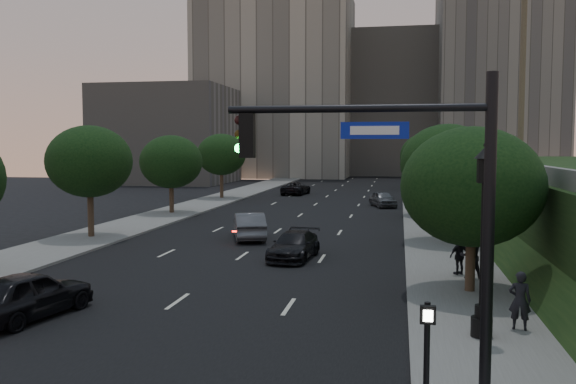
% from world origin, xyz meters
% --- Properties ---
extents(ground, '(160.00, 160.00, 0.00)m').
position_xyz_m(ground, '(0.00, 0.00, 0.00)').
color(ground, black).
rests_on(ground, ground).
extents(road_surface, '(16.00, 140.00, 0.02)m').
position_xyz_m(road_surface, '(0.00, 30.00, 0.01)').
color(road_surface, black).
rests_on(road_surface, ground).
extents(sidewalk_right, '(4.50, 140.00, 0.15)m').
position_xyz_m(sidewalk_right, '(10.25, 30.00, 0.07)').
color(sidewalk_right, slate).
rests_on(sidewalk_right, ground).
extents(sidewalk_left, '(4.50, 140.00, 0.15)m').
position_xyz_m(sidewalk_left, '(-10.25, 30.00, 0.07)').
color(sidewalk_left, slate).
rests_on(sidewalk_left, ground).
extents(parapet_wall, '(0.35, 90.00, 0.70)m').
position_xyz_m(parapet_wall, '(13.50, 28.00, 4.35)').
color(parapet_wall, slate).
rests_on(parapet_wall, embankment).
extents(office_block_left, '(26.00, 20.00, 32.00)m').
position_xyz_m(office_block_left, '(-14.00, 92.00, 16.00)').
color(office_block_left, '#9B9688').
rests_on(office_block_left, ground).
extents(office_block_mid, '(22.00, 18.00, 26.00)m').
position_xyz_m(office_block_mid, '(6.00, 102.00, 13.00)').
color(office_block_mid, gray).
rests_on(office_block_mid, ground).
extents(office_block_right, '(20.00, 22.00, 36.00)m').
position_xyz_m(office_block_right, '(24.00, 96.00, 18.00)').
color(office_block_right, gray).
rests_on(office_block_right, ground).
extents(office_block_filler, '(18.00, 16.00, 14.00)m').
position_xyz_m(office_block_filler, '(-26.00, 70.00, 7.00)').
color(office_block_filler, gray).
rests_on(office_block_filler, ground).
extents(tree_right_a, '(5.20, 5.20, 6.24)m').
position_xyz_m(tree_right_a, '(10.30, 8.00, 4.02)').
color(tree_right_a, '#38281C').
rests_on(tree_right_a, ground).
extents(tree_right_b, '(5.20, 5.20, 6.74)m').
position_xyz_m(tree_right_b, '(10.30, 20.00, 4.52)').
color(tree_right_b, '#38281C').
rests_on(tree_right_b, ground).
extents(tree_right_c, '(5.20, 5.20, 6.24)m').
position_xyz_m(tree_right_c, '(10.30, 33.00, 4.02)').
color(tree_right_c, '#38281C').
rests_on(tree_right_c, ground).
extents(tree_right_d, '(5.20, 5.20, 6.74)m').
position_xyz_m(tree_right_d, '(10.30, 47.00, 4.52)').
color(tree_right_d, '#38281C').
rests_on(tree_right_d, ground).
extents(tree_right_e, '(5.20, 5.20, 6.24)m').
position_xyz_m(tree_right_e, '(10.30, 62.00, 4.02)').
color(tree_right_e, '#38281C').
rests_on(tree_right_e, ground).
extents(tree_left_b, '(5.00, 5.00, 6.71)m').
position_xyz_m(tree_left_b, '(-10.30, 18.00, 4.58)').
color(tree_left_b, '#38281C').
rests_on(tree_left_b, ground).
extents(tree_left_c, '(5.00, 5.00, 6.34)m').
position_xyz_m(tree_left_c, '(-10.30, 31.00, 4.21)').
color(tree_left_c, '#38281C').
rests_on(tree_left_c, ground).
extents(tree_left_d, '(5.00, 5.00, 6.71)m').
position_xyz_m(tree_left_d, '(-10.30, 45.00, 4.58)').
color(tree_left_d, '#38281C').
rests_on(tree_left_d, ground).
extents(traffic_signal_mast, '(5.68, 0.56, 7.00)m').
position_xyz_m(traffic_signal_mast, '(8.36, -2.44, 3.67)').
color(traffic_signal_mast, black).
rests_on(traffic_signal_mast, ground).
extents(street_lamp, '(0.64, 0.64, 5.62)m').
position_xyz_m(street_lamp, '(10.01, 2.41, 2.63)').
color(street_lamp, black).
rests_on(street_lamp, ground).
extents(pedestrian_signal, '(0.30, 0.33, 2.50)m').
position_xyz_m(pedestrian_signal, '(8.25, -3.26, 1.57)').
color(pedestrian_signal, black).
rests_on(pedestrian_signal, ground).
extents(sedan_near_left, '(2.77, 4.92, 1.58)m').
position_xyz_m(sedan_near_left, '(-3.95, 2.13, 0.79)').
color(sedan_near_left, black).
rests_on(sedan_near_left, ground).
extents(sedan_mid_left, '(3.11, 5.12, 1.59)m').
position_xyz_m(sedan_mid_left, '(-1.01, 19.47, 0.80)').
color(sedan_mid_left, '#505157').
rests_on(sedan_mid_left, ground).
extents(sedan_far_left, '(2.91, 5.33, 1.42)m').
position_xyz_m(sedan_far_left, '(-3.70, 51.76, 0.71)').
color(sedan_far_left, black).
rests_on(sedan_far_left, ground).
extents(sedan_near_right, '(2.25, 4.71, 1.32)m').
position_xyz_m(sedan_near_right, '(2.67, 13.76, 0.66)').
color(sedan_near_right, black).
rests_on(sedan_near_right, ground).
extents(sedan_far_right, '(2.94, 4.52, 1.43)m').
position_xyz_m(sedan_far_right, '(6.22, 39.82, 0.72)').
color(sedan_far_right, '#515459').
rests_on(sedan_far_right, ground).
extents(pedestrian_a, '(0.70, 0.52, 1.73)m').
position_xyz_m(pedestrian_a, '(11.19, 3.28, 1.02)').
color(pedestrian_a, black).
rests_on(pedestrian_a, sidewalk_right).
extents(pedestrian_b, '(1.02, 0.88, 1.82)m').
position_xyz_m(pedestrian_b, '(10.56, 10.19, 1.06)').
color(pedestrian_b, black).
rests_on(pedestrian_b, sidewalk_right).
extents(pedestrian_c, '(0.99, 0.80, 1.58)m').
position_xyz_m(pedestrian_c, '(10.19, 10.86, 0.94)').
color(pedestrian_c, black).
rests_on(pedestrian_c, sidewalk_right).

